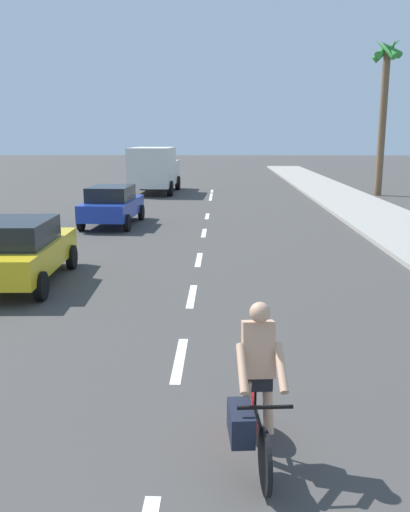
# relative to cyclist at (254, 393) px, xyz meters

# --- Properties ---
(ground_plane) EXTENTS (160.00, 160.00, 0.00)m
(ground_plane) POSITION_rel_cyclist_xyz_m (-1.02, 15.05, -0.83)
(ground_plane) COLOR #423F3D
(sidewalk_strip) EXTENTS (3.60, 80.00, 0.14)m
(sidewalk_strip) POSITION_rel_cyclist_xyz_m (6.45, 17.05, -0.76)
(sidewalk_strip) COLOR #9E998E
(sidewalk_strip) RESTS_ON ground
(lane_stripe_2) EXTENTS (0.16, 1.80, 0.01)m
(lane_stripe_2) POSITION_rel_cyclist_xyz_m (-1.02, 2.77, -0.83)
(lane_stripe_2) COLOR white
(lane_stripe_2) RESTS_ON ground
(lane_stripe_3) EXTENTS (0.16, 1.80, 0.01)m
(lane_stripe_3) POSITION_rel_cyclist_xyz_m (-1.02, 6.30, -0.83)
(lane_stripe_3) COLOR white
(lane_stripe_3) RESTS_ON ground
(lane_stripe_4) EXTENTS (0.16, 1.80, 0.01)m
(lane_stripe_4) POSITION_rel_cyclist_xyz_m (-1.02, 9.94, -0.83)
(lane_stripe_4) COLOR white
(lane_stripe_4) RESTS_ON ground
(lane_stripe_5) EXTENTS (0.16, 1.80, 0.01)m
(lane_stripe_5) POSITION_rel_cyclist_xyz_m (-1.02, 14.35, -0.83)
(lane_stripe_5) COLOR white
(lane_stripe_5) RESTS_ON ground
(lane_stripe_6) EXTENTS (0.16, 1.80, 0.01)m
(lane_stripe_6) POSITION_rel_cyclist_xyz_m (-1.02, 18.60, -0.83)
(lane_stripe_6) COLOR white
(lane_stripe_6) RESTS_ON ground
(lane_stripe_7) EXTENTS (0.16, 1.80, 0.01)m
(lane_stripe_7) POSITION_rel_cyclist_xyz_m (-1.02, 25.42, -0.83)
(lane_stripe_7) COLOR white
(lane_stripe_7) RESTS_ON ground
(lane_stripe_8) EXTENTS (0.16, 1.80, 0.01)m
(lane_stripe_8) POSITION_rel_cyclist_xyz_m (-1.02, 27.38, -0.83)
(lane_stripe_8) COLOR white
(lane_stripe_8) RESTS_ON ground
(lane_stripe_9) EXTENTS (0.16, 1.80, 0.01)m
(lane_stripe_9) POSITION_rel_cyclist_xyz_m (-1.02, 29.75, -0.83)
(lane_stripe_9) COLOR white
(lane_stripe_9) RESTS_ON ground
(cyclist) EXTENTS (0.65, 1.71, 1.82)m
(cyclist) POSITION_rel_cyclist_xyz_m (0.00, 0.00, 0.00)
(cyclist) COLOR black
(cyclist) RESTS_ON ground
(parked_car_yellow) EXTENTS (2.10, 4.31, 1.57)m
(parked_car_yellow) POSITION_rel_cyclist_xyz_m (-5.21, 7.23, 0.01)
(parked_car_yellow) COLOR gold
(parked_car_yellow) RESTS_ON ground
(parked_car_blue) EXTENTS (2.07, 4.24, 1.57)m
(parked_car_blue) POSITION_rel_cyclist_xyz_m (-4.72, 16.02, 0.01)
(parked_car_blue) COLOR #1E389E
(parked_car_blue) RESTS_ON ground
(delivery_truck) EXTENTS (2.83, 6.31, 2.80)m
(delivery_truck) POSITION_rel_cyclist_xyz_m (-4.57, 28.57, 0.67)
(delivery_truck) COLOR beige
(delivery_truck) RESTS_ON ground
(palm_tree_distant) EXTENTS (1.83, 1.84, 9.03)m
(palm_tree_distant) POSITION_rel_cyclist_xyz_m (8.95, 27.59, 5.49)
(palm_tree_distant) COLOR brown
(palm_tree_distant) RESTS_ON ground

